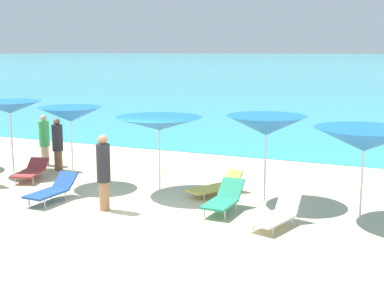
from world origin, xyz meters
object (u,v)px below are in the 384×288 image
object	(u,v)px
umbrella_3	(159,124)
lounge_chair_0	(224,199)
umbrella_4	(266,126)
beachgoer_1	(44,139)
lounge_chair_3	(52,189)
beachgoer_2	(58,143)
umbrella_5	(364,140)
lounge_chair_7	(277,214)
umbrella_1	(10,107)
umbrella_2	(71,114)
beachgoer_0	(104,170)
lounge_chair_4	(216,186)
lounge_chair_9	(31,170)

from	to	relation	value
umbrella_3	lounge_chair_0	bearing A→B (deg)	-24.11
umbrella_4	beachgoer_1	xyz separation A→B (m)	(-7.80, 1.15, -1.05)
umbrella_3	lounge_chair_3	distance (m)	3.21
lounge_chair_0	beachgoer_2	distance (m)	6.61
umbrella_4	beachgoer_2	world-z (taller)	umbrella_4
umbrella_5	lounge_chair_0	xyz separation A→B (m)	(-3.02, -0.67, -1.51)
umbrella_5	lounge_chair_7	bearing A→B (deg)	-144.09
umbrella_1	beachgoer_2	world-z (taller)	umbrella_1
umbrella_2	lounge_chair_0	distance (m)	5.11
umbrella_3	lounge_chair_3	xyz separation A→B (m)	(-2.09, -1.88, -1.55)
beachgoer_0	umbrella_3	bearing A→B (deg)	115.70
umbrella_4	beachgoer_0	world-z (taller)	umbrella_4
umbrella_4	umbrella_2	bearing A→B (deg)	-173.75
umbrella_2	umbrella_5	bearing A→B (deg)	0.02
lounge_chair_0	beachgoer_2	xyz separation A→B (m)	(-6.28, 1.98, 0.55)
umbrella_4	lounge_chair_4	size ratio (longest dim) A/B	1.33
beachgoer_2	lounge_chair_7	bearing A→B (deg)	144.58
umbrella_1	umbrella_4	xyz separation A→B (m)	(8.08, 0.03, -0.10)
lounge_chair_4	lounge_chair_7	size ratio (longest dim) A/B	1.10
umbrella_2	lounge_chair_3	xyz separation A→B (m)	(0.50, -1.57, -1.70)
beachgoer_0	beachgoer_1	bearing A→B (deg)	-177.92
umbrella_2	umbrella_5	size ratio (longest dim) A/B	1.00
umbrella_5	lounge_chair_3	xyz separation A→B (m)	(-7.30, -1.58, -1.52)
umbrella_1	umbrella_5	world-z (taller)	umbrella_1
beachgoer_0	lounge_chair_3	bearing A→B (deg)	-144.04
umbrella_2	lounge_chair_9	world-z (taller)	umbrella_2
umbrella_1	umbrella_3	distance (m)	5.27
umbrella_5	lounge_chair_7	xyz separation A→B (m)	(-1.61, -1.17, -1.57)
beachgoer_2	beachgoer_0	bearing A→B (deg)	122.97
umbrella_5	beachgoer_0	size ratio (longest dim) A/B	1.21
umbrella_5	umbrella_1	bearing A→B (deg)	176.96
lounge_chair_9	beachgoer_2	world-z (taller)	beachgoer_2
umbrella_2	beachgoer_2	world-z (taller)	umbrella_2
umbrella_1	umbrella_2	xyz separation A→B (m)	(2.67, -0.56, -0.02)
umbrella_3	beachgoer_0	bearing A→B (deg)	-103.62
umbrella_3	umbrella_5	distance (m)	5.22
umbrella_3	lounge_chair_7	xyz separation A→B (m)	(3.60, -1.47, -1.59)
umbrella_4	umbrella_5	world-z (taller)	umbrella_4
umbrella_3	lounge_chair_7	bearing A→B (deg)	-22.29
lounge_chair_9	umbrella_2	bearing A→B (deg)	-18.05
umbrella_1	lounge_chair_4	world-z (taller)	umbrella_1
umbrella_1	lounge_chair_7	world-z (taller)	umbrella_1
umbrella_3	beachgoer_0	world-z (taller)	umbrella_3
umbrella_3	beachgoer_2	bearing A→B (deg)	166.32
lounge_chair_7	umbrella_5	bearing A→B (deg)	52.37
umbrella_4	lounge_chair_7	world-z (taller)	umbrella_4
umbrella_1	beachgoer_2	xyz separation A→B (m)	(1.16, 0.75, -1.16)
beachgoer_1	beachgoer_0	bearing A→B (deg)	-73.58
lounge_chair_7	beachgoer_0	xyz separation A→B (m)	(-4.07, -0.50, 0.71)
umbrella_1	beachgoer_2	bearing A→B (deg)	32.84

